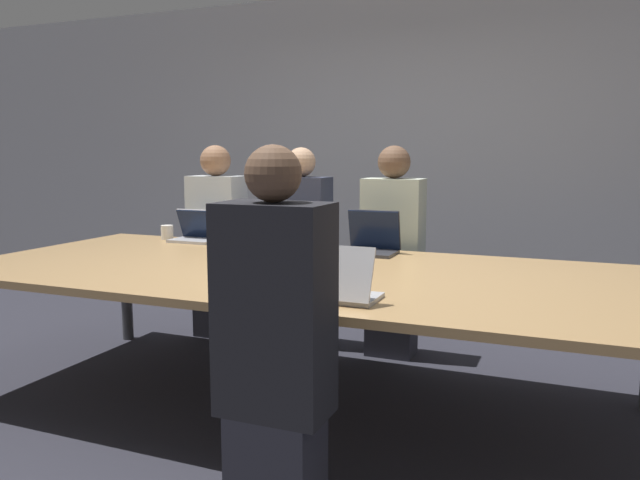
% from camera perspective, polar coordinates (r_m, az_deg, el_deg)
% --- Properties ---
extents(ground_plane, '(24.00, 24.00, 0.00)m').
position_cam_1_polar(ground_plane, '(3.58, -1.37, -14.94)').
color(ground_plane, '#2D2D38').
extents(curtain_wall, '(12.00, 0.06, 2.80)m').
position_cam_1_polar(curtain_wall, '(5.63, 8.76, 7.98)').
color(curtain_wall, '#ADADB2').
rests_on(curtain_wall, ground_plane).
extents(conference_table, '(3.85, 1.67, 0.77)m').
position_cam_1_polar(conference_table, '(3.36, -1.41, -3.49)').
color(conference_table, tan).
rests_on(conference_table, ground_plane).
extents(laptop_far_center, '(0.33, 0.26, 0.27)m').
position_cam_1_polar(laptop_far_center, '(3.89, 4.74, -0.10)').
color(laptop_far_center, '#333338').
rests_on(laptop_far_center, conference_table).
extents(person_far_center, '(0.40, 0.24, 1.44)m').
position_cam_1_polar(person_far_center, '(4.28, 6.65, -1.33)').
color(person_far_center, '#2D2D38').
rests_on(person_far_center, ground_plane).
extents(laptop_far_midleft, '(0.32, 0.24, 0.24)m').
position_cam_1_polar(laptop_far_midleft, '(4.14, -3.30, 0.31)').
color(laptop_far_midleft, silver).
rests_on(laptop_far_midleft, conference_table).
extents(person_far_midleft, '(0.40, 0.24, 1.43)m').
position_cam_1_polar(person_far_midleft, '(4.52, -1.70, -0.88)').
color(person_far_midleft, '#2D2D38').
rests_on(person_far_midleft, ground_plane).
extents(cup_far_midleft, '(0.07, 0.07, 0.09)m').
position_cam_1_polar(cup_far_midleft, '(3.97, -0.94, -0.39)').
color(cup_far_midleft, red).
rests_on(cup_far_midleft, conference_table).
extents(laptop_far_left, '(0.32, 0.23, 0.23)m').
position_cam_1_polar(laptop_far_left, '(4.49, -11.23, 0.72)').
color(laptop_far_left, '#B7B7BC').
rests_on(laptop_far_left, conference_table).
extents(person_far_left, '(0.40, 0.24, 1.45)m').
position_cam_1_polar(person_far_left, '(4.78, -9.37, -0.35)').
color(person_far_left, '#2D2D38').
rests_on(person_far_left, ground_plane).
extents(cup_far_left, '(0.09, 0.09, 0.10)m').
position_cam_1_polar(cup_far_left, '(4.64, -13.80, 0.69)').
color(cup_far_left, white).
rests_on(cup_far_left, conference_table).
extents(laptop_near_midright, '(0.35, 0.24, 0.24)m').
position_cam_1_polar(laptop_near_midright, '(2.64, 1.42, -4.12)').
color(laptop_near_midright, '#B7B7BC').
rests_on(laptop_near_midright, conference_table).
extents(person_near_midright, '(0.40, 0.24, 1.42)m').
position_cam_1_polar(person_near_midright, '(2.29, -4.13, -9.96)').
color(person_near_midright, '#2D2D38').
rests_on(person_near_midright, ground_plane).
extents(bottle_near_midright, '(0.07, 0.07, 0.24)m').
position_cam_1_polar(bottle_near_midright, '(2.85, -2.33, -2.51)').
color(bottle_near_midright, black).
rests_on(bottle_near_midright, conference_table).
extents(stapler, '(0.08, 0.16, 0.05)m').
position_cam_1_polar(stapler, '(3.11, -1.14, -3.09)').
color(stapler, black).
rests_on(stapler, conference_table).
extents(notebook, '(0.19, 0.18, 0.02)m').
position_cam_1_polar(notebook, '(3.39, -5.76, -2.47)').
color(notebook, '#232328').
rests_on(notebook, conference_table).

